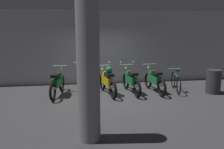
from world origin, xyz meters
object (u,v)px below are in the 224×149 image
motorbike_slot_3 (131,80)px  bicycle (176,82)px  trash_bin (213,82)px  motorbike_slot_4 (154,80)px  motorbike_slot_1 (83,81)px  motorbike_slot_2 (107,80)px  support_pillar (88,68)px  motorbike_slot_0 (57,82)px

motorbike_slot_3 → bicycle: motorbike_slot_3 is taller
motorbike_slot_3 → trash_bin: 3.12m
motorbike_slot_3 → motorbike_slot_4: motorbike_slot_3 is taller
motorbike_slot_3 → bicycle: size_ratio=1.15×
motorbike_slot_1 → trash_bin: bearing=-5.1°
motorbike_slot_2 → support_pillar: bearing=-103.6°
trash_bin → motorbike_slot_0: bearing=174.5°
motorbike_slot_0 → motorbike_slot_1: size_ratio=1.15×
motorbike_slot_2 → motorbike_slot_4: bearing=1.6°
motorbike_slot_3 → bicycle: 1.81m
motorbike_slot_1 → bicycle: (3.64, 0.08, -0.16)m
motorbike_slot_3 → support_pillar: size_ratio=0.61×
motorbike_slot_0 → motorbike_slot_2: size_ratio=1.00×
motorbike_slot_0 → motorbike_slot_2: (1.82, -0.13, 0.04)m
motorbike_slot_2 → trash_bin: motorbike_slot_2 is taller
motorbike_slot_0 → motorbike_slot_4: 3.66m
motorbike_slot_0 → support_pillar: bearing=-75.4°
support_pillar → bicycle: bearing=45.6°
motorbike_slot_2 → motorbike_slot_4: motorbike_slot_2 is taller
motorbike_slot_0 → motorbike_slot_1: (0.91, -0.13, 0.03)m
support_pillar → trash_bin: bearing=32.9°
motorbike_slot_4 → bicycle: size_ratio=1.15×
motorbike_slot_2 → motorbike_slot_3: 0.92m
motorbike_slot_1 → support_pillar: bearing=-89.1°
bicycle → trash_bin: 1.37m
support_pillar → trash_bin: (4.85, 3.14, -1.15)m
motorbike_slot_0 → motorbike_slot_3: (2.74, -0.06, 0.00)m
motorbike_slot_1 → motorbike_slot_4: motorbike_slot_1 is taller
motorbike_slot_2 → bicycle: bearing=1.7°
bicycle → motorbike_slot_4: bearing=-178.1°
motorbike_slot_1 → trash_bin: size_ratio=1.86×
motorbike_slot_3 → support_pillar: bearing=-116.0°
support_pillar → motorbike_slot_3: bearing=64.0°
motorbike_slot_3 → support_pillar: support_pillar is taller
motorbike_slot_2 → trash_bin: size_ratio=2.14×
motorbike_slot_4 → support_pillar: size_ratio=0.61×
motorbike_slot_1 → motorbike_slot_4: bearing=1.1°
motorbike_slot_2 → motorbike_slot_3: (0.91, 0.06, -0.04)m
motorbike_slot_4 → trash_bin: size_ratio=2.16×
motorbike_slot_1 → trash_bin: motorbike_slot_1 is taller
trash_bin → motorbike_slot_1: bearing=174.9°
support_pillar → motorbike_slot_4: bearing=53.4°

